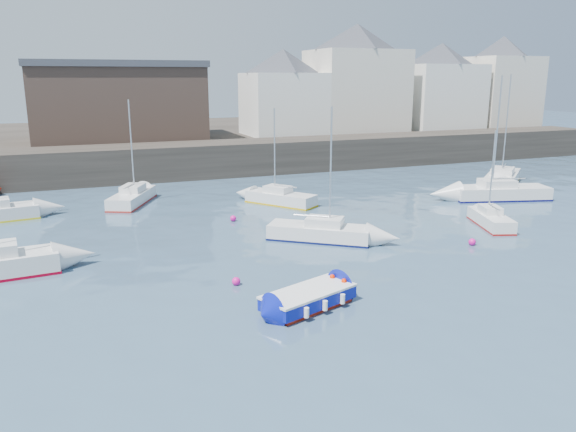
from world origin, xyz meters
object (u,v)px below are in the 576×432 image
object	(u,v)px
buoy_near	(236,285)
buoy_mid	(472,245)
sailboat_h	(132,197)
sailboat_c	(491,219)
sailboat_b	(320,232)
sailboat_g	(502,178)
buoy_far	(233,221)
sailboat_d	(500,192)
blue_dinghy	(308,298)
sailboat_f	(280,198)

from	to	relation	value
buoy_near	buoy_mid	bearing A→B (deg)	4.65
sailboat_h	sailboat_c	bearing A→B (deg)	-36.18
buoy_mid	sailboat_c	bearing A→B (deg)	37.84
sailboat_b	sailboat_c	xyz separation A→B (m)	(11.02, -1.03, -0.04)
sailboat_g	buoy_far	distance (m)	25.26
sailboat_d	buoy_far	xyz separation A→B (m)	(-20.41, 0.95, -0.55)
sailboat_d	blue_dinghy	bearing A→B (deg)	-147.91
buoy_near	buoy_mid	xyz separation A→B (m)	(13.68, 1.11, 0.00)
sailboat_f	sailboat_h	xyz separation A→B (m)	(-9.90, 4.11, 0.00)
sailboat_h	buoy_near	distance (m)	18.62
sailboat_c	buoy_near	xyz separation A→B (m)	(-17.38, -3.98, -0.45)
sailboat_b	sailboat_g	distance (m)	23.70
blue_dinghy	buoy_mid	distance (m)	12.58
sailboat_c	blue_dinghy	bearing A→B (deg)	-154.20
sailboat_h	buoy_far	xyz separation A→B (m)	(5.39, -7.54, -0.48)
blue_dinghy	buoy_far	size ratio (longest dim) A/B	10.96
sailboat_b	buoy_near	world-z (taller)	sailboat_b
blue_dinghy	buoy_far	xyz separation A→B (m)	(1.01, 14.38, -0.42)
buoy_far	sailboat_b	bearing A→B (deg)	-60.28
buoy_mid	buoy_far	world-z (taller)	buoy_mid
sailboat_h	buoy_far	bearing A→B (deg)	-54.42
blue_dinghy	sailboat_b	bearing A→B (deg)	62.68
sailboat_f	buoy_near	world-z (taller)	sailboat_f
sailboat_g	blue_dinghy	bearing A→B (deg)	-144.83
sailboat_c	sailboat_f	size ratio (longest dim) A/B	0.85
sailboat_h	sailboat_f	bearing A→B (deg)	-22.54
sailboat_g	buoy_mid	bearing A→B (deg)	-136.10
sailboat_f	sailboat_g	world-z (taller)	sailboat_g
sailboat_b	sailboat_g	world-z (taller)	sailboat_g
sailboat_b	buoy_near	xyz separation A→B (m)	(-6.35, -5.01, -0.48)
buoy_mid	buoy_far	bearing A→B (deg)	137.49
sailboat_c	sailboat_g	bearing A→B (deg)	45.77
sailboat_f	sailboat_h	size ratio (longest dim) A/B	0.93
sailboat_c	sailboat_f	bearing A→B (deg)	133.65
buoy_near	buoy_far	world-z (taller)	buoy_far
sailboat_c	sailboat_d	world-z (taller)	sailboat_d
sailboat_h	buoy_mid	world-z (taller)	sailboat_h
sailboat_f	buoy_near	size ratio (longest dim) A/B	17.99
buoy_mid	sailboat_b	bearing A→B (deg)	151.97
sailboat_f	buoy_mid	world-z (taller)	sailboat_f
sailboat_h	sailboat_b	bearing A→B (deg)	-56.90
blue_dinghy	sailboat_h	world-z (taller)	sailboat_h
sailboat_d	buoy_near	distance (m)	25.43
sailboat_d	sailboat_g	size ratio (longest dim) A/B	0.99
buoy_near	buoy_far	size ratio (longest dim) A/B	0.97
sailboat_h	buoy_far	size ratio (longest dim) A/B	18.93
blue_dinghy	buoy_near	bearing A→B (deg)	119.67
sailboat_g	buoy_mid	xyz separation A→B (m)	(-14.25, -13.71, -0.52)
blue_dinghy	sailboat_c	xyz separation A→B (m)	(15.40, 7.45, 0.03)
buoy_near	buoy_far	distance (m)	11.32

